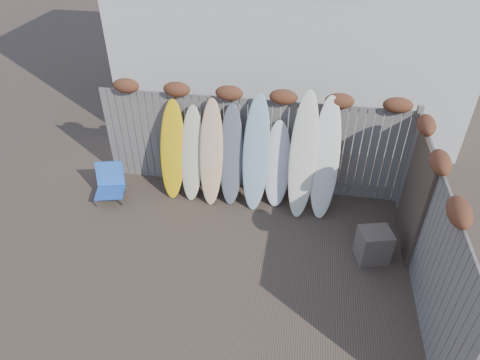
% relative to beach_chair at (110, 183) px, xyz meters
% --- Properties ---
extents(ground, '(80.00, 80.00, 0.00)m').
position_rel_beach_chair_xyz_m(ground, '(2.71, -1.56, -0.34)').
color(ground, '#493A2D').
extents(back_fence, '(6.05, 0.28, 2.24)m').
position_rel_beach_chair_xyz_m(back_fence, '(2.77, 0.83, 0.85)').
color(back_fence, slate).
rests_on(back_fence, ground).
extents(right_fence, '(0.28, 4.40, 2.24)m').
position_rel_beach_chair_xyz_m(right_fence, '(5.70, -1.31, 0.81)').
color(right_fence, slate).
rests_on(right_fence, ground).
extents(beach_chair, '(0.67, 0.70, 0.73)m').
position_rel_beach_chair_xyz_m(beach_chair, '(0.00, 0.00, 0.00)').
color(beach_chair, blue).
rests_on(beach_chair, ground).
extents(wooden_crate, '(0.61, 0.55, 0.60)m').
position_rel_beach_chair_xyz_m(wooden_crate, '(5.08, -0.88, -0.04)').
color(wooden_crate, brown).
rests_on(wooden_crate, ground).
extents(lattice_panel, '(0.06, 1.33, 2.00)m').
position_rel_beach_chair_xyz_m(lattice_panel, '(5.66, -0.35, 0.66)').
color(lattice_panel, '#3E2D26').
rests_on(lattice_panel, ground).
extents(surfboard_0, '(0.50, 0.69, 1.94)m').
position_rel_beach_chair_xyz_m(surfboard_0, '(1.23, 0.44, 0.63)').
color(surfboard_0, yellow).
rests_on(surfboard_0, ground).
extents(surfboard_1, '(0.46, 0.67, 1.86)m').
position_rel_beach_chair_xyz_m(surfboard_1, '(1.62, 0.42, 0.59)').
color(surfboard_1, beige).
rests_on(surfboard_1, ground).
extents(surfboard_2, '(0.49, 0.74, 2.03)m').
position_rel_beach_chair_xyz_m(surfboard_2, '(2.02, 0.38, 0.68)').
color(surfboard_2, '#E2B87F').
rests_on(surfboard_2, ground).
extents(surfboard_3, '(0.51, 0.72, 1.94)m').
position_rel_beach_chair_xyz_m(surfboard_3, '(2.40, 0.44, 0.63)').
color(surfboard_3, slate).
rests_on(surfboard_3, ground).
extents(surfboard_4, '(0.51, 0.77, 2.18)m').
position_rel_beach_chair_xyz_m(surfboard_4, '(2.89, 0.39, 0.75)').
color(surfboard_4, '#93B3C2').
rests_on(surfboard_4, ground).
extents(surfboard_5, '(0.54, 0.63, 1.67)m').
position_rel_beach_chair_xyz_m(surfboard_5, '(3.29, 0.48, 0.50)').
color(surfboard_5, white).
rests_on(surfboard_5, ground).
extents(surfboard_6, '(0.53, 0.83, 2.33)m').
position_rel_beach_chair_xyz_m(surfboard_6, '(3.76, 0.34, 0.83)').
color(surfboard_6, '#EDECCA').
rests_on(surfboard_6, ground).
extents(surfboard_7, '(0.53, 0.80, 2.25)m').
position_rel_beach_chair_xyz_m(surfboard_7, '(4.17, 0.36, 0.79)').
color(surfboard_7, white).
rests_on(surfboard_7, ground).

